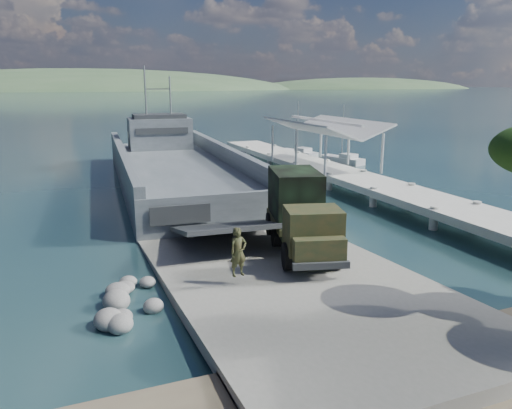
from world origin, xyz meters
name	(u,v)px	position (x,y,z in m)	size (l,w,h in m)	color
ground	(286,283)	(0.00, 0.00, 0.00)	(1400.00, 1400.00, 0.00)	#1B3841
boat_ramp	(296,286)	(0.00, -1.00, 0.25)	(10.00, 18.00, 0.50)	slate
shoreline_rocks	(137,301)	(-6.20, 0.50, 0.00)	(3.20, 5.60, 0.90)	slate
distant_headlands	(108,90)	(50.00, 560.00, 0.00)	(1000.00, 240.00, 48.00)	#395636
pier	(330,164)	(13.00, 18.77, 1.60)	(6.40, 44.00, 6.10)	#A9A89F
landing_craft	(177,174)	(0.64, 22.75, 0.88)	(11.43, 36.78, 10.78)	#4A5357
military_truck	(300,213)	(1.97, 2.58, 2.29)	(4.28, 8.08, 3.60)	black
soldier	(238,261)	(-2.33, -0.53, 1.49)	(0.72, 0.47, 1.97)	#23311B
sailboat_near	(343,160)	(19.55, 27.23, 0.34)	(2.98, 5.39, 6.31)	#B9B9B9
sailboat_far	(298,154)	(17.33, 33.31, 0.35)	(3.04, 5.55, 6.50)	#B9B9B9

